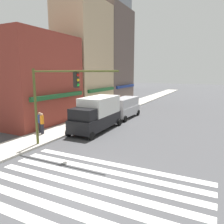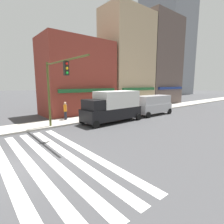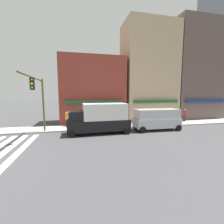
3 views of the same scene
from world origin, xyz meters
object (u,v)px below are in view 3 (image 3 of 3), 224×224
(traffic_signal, at_px, (39,95))
(box_truck_black, at_px, (100,118))
(pedestrian_red_jacket, at_px, (185,115))
(pedestrian_orange_vest, at_px, (66,119))
(pedestrian_blue_shirt, at_px, (69,118))
(van_silver, at_px, (157,119))

(traffic_signal, bearing_deg, box_truck_black, 0.06)
(traffic_signal, relative_size, pedestrian_red_jacket, 3.67)
(pedestrian_orange_vest, distance_m, pedestrian_red_jacket, 16.16)
(box_truck_black, relative_size, pedestrian_red_jacket, 3.53)
(pedestrian_orange_vest, bearing_deg, pedestrian_red_jacket, 120.55)
(traffic_signal, xyz_separation_m, pedestrian_blue_shirt, (2.36, 3.73, -2.84))
(pedestrian_blue_shirt, bearing_deg, pedestrian_red_jacket, -144.15)
(van_silver, height_order, pedestrian_orange_vest, van_silver)
(pedestrian_orange_vest, height_order, pedestrian_blue_shirt, same)
(box_truck_black, xyz_separation_m, pedestrian_blue_shirt, (-3.25, 3.73, -0.51))
(van_silver, height_order, pedestrian_red_jacket, van_silver)
(pedestrian_orange_vest, bearing_deg, box_truck_black, 77.04)
(box_truck_black, height_order, pedestrian_red_jacket, box_truck_black)
(pedestrian_blue_shirt, relative_size, pedestrian_red_jacket, 1.00)
(box_truck_black, height_order, pedestrian_blue_shirt, box_truck_black)
(pedestrian_orange_vest, relative_size, pedestrian_blue_shirt, 1.00)
(traffic_signal, xyz_separation_m, van_silver, (11.99, 0.01, -2.63))
(traffic_signal, bearing_deg, pedestrian_orange_vest, 57.00)
(van_silver, bearing_deg, box_truck_black, -179.01)
(van_silver, bearing_deg, pedestrian_red_jacket, 29.17)
(traffic_signal, height_order, pedestrian_red_jacket, traffic_signal)
(traffic_signal, distance_m, pedestrian_red_jacket, 18.81)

